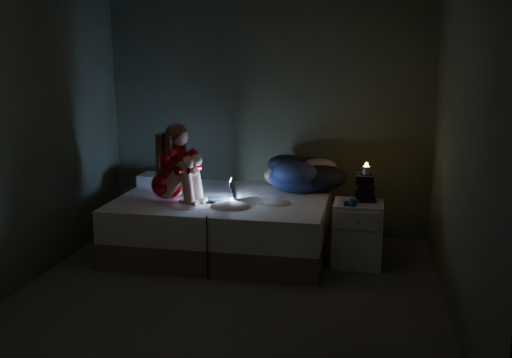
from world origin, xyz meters
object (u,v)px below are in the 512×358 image
(laptop, at_px, (219,190))
(phone, at_px, (348,204))
(bed, at_px, (224,224))
(woman, at_px, (167,162))
(candle, at_px, (366,168))
(nightstand, at_px, (358,234))

(laptop, distance_m, phone, 1.26)
(bed, bearing_deg, phone, -10.92)
(laptop, xyz_separation_m, phone, (1.26, -0.07, -0.06))
(woman, bearing_deg, bed, 44.32)
(bed, height_order, candle, candle)
(candle, bearing_deg, phone, -130.41)
(nightstand, bearing_deg, candle, 55.43)
(bed, height_order, laptop, laptop)
(woman, height_order, candle, woman)
(bed, distance_m, laptop, 0.44)
(phone, bearing_deg, laptop, 176.57)
(laptop, xyz_separation_m, candle, (1.42, 0.11, 0.25))
(phone, bearing_deg, woman, -179.55)
(laptop, bearing_deg, woman, -179.21)
(woman, bearing_deg, candle, 22.40)
(nightstand, distance_m, phone, 0.35)
(bed, bearing_deg, nightstand, -5.91)
(laptop, bearing_deg, phone, -12.72)
(woman, height_order, nightstand, woman)
(bed, distance_m, woman, 0.88)
(bed, bearing_deg, woman, -151.97)
(bed, xyz_separation_m, nightstand, (1.36, -0.14, 0.02))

